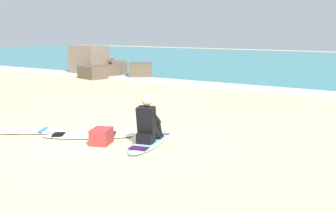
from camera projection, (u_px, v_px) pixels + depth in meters
ground_plane at (110, 142)px, 8.61m from camera, size 80.00×80.00×0.00m
breaking_foam at (266, 89)px, 15.91m from camera, size 80.00×0.90×0.11m
surfboard_main at (150, 141)px, 8.56m from camera, size 1.07×2.11×0.08m
surfer_seated at (148, 124)px, 8.36m from camera, size 0.48×0.76×0.95m
surfboard_spare_near at (88, 136)px, 9.02m from camera, size 1.90×1.55×0.08m
surfboard_spare_far at (15, 131)px, 9.44m from camera, size 2.22×1.60×0.08m
rock_outcrop_distant at (101, 65)px, 20.98m from camera, size 4.85×3.31×1.48m
beach_bag at (101, 136)px, 8.47m from camera, size 0.51×0.58×0.32m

